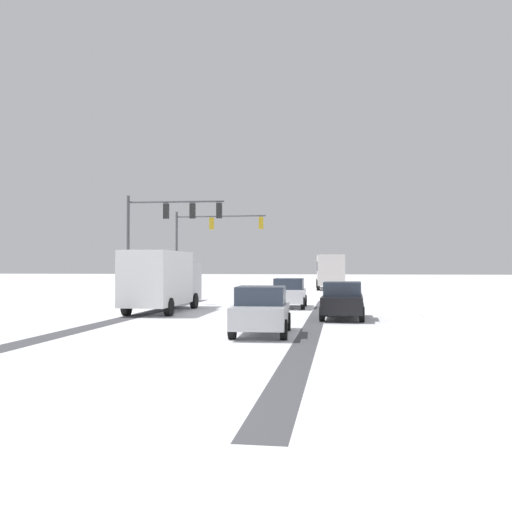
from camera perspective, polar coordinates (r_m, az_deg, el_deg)
The scene contains 11 objects.
ground_plane at distance 9.71m, azimuth -17.62°, elevation -14.63°, with size 300.00×300.00×0.00m, color white.
wheel_track_left_lane at distance 22.28m, azimuth 5.90°, elevation -6.93°, with size 0.74×30.06×0.01m, color #4C4C51.
wheel_track_right_lane at distance 24.13m, azimuth -14.30°, elevation -6.45°, with size 0.96×30.06×0.01m, color #4C4C51.
sidewalk_kerb_right at distance 21.63m, azimuth 23.67°, elevation -6.88°, with size 4.00×30.06×0.12m, color white.
traffic_signal_far_left at distance 43.01m, azimuth -4.95°, elevation 2.15°, with size 7.06×0.48×6.50m.
traffic_signal_near_left at distance 33.60m, azimuth -9.12°, elevation 3.23°, with size 5.87×0.59×6.50m.
car_white_lead at distance 31.00m, azimuth 3.39°, elevation -3.77°, with size 1.90×4.14×1.62m.
car_black_second at distance 24.60m, azimuth 8.80°, elevation -4.47°, with size 1.92×4.14×1.62m.
car_silver_third at distance 18.77m, azimuth 0.56°, elevation -5.55°, with size 1.99×4.18×1.62m.
bus_oncoming at distance 57.04m, azimuth 7.50°, elevation -1.34°, with size 3.06×11.11×3.38m.
box_truck_delivery at distance 28.51m, azimuth -9.44°, elevation -2.35°, with size 2.36×7.42×3.02m.
Camera 1 is at (4.15, -8.48, 2.29)m, focal length 39.30 mm.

